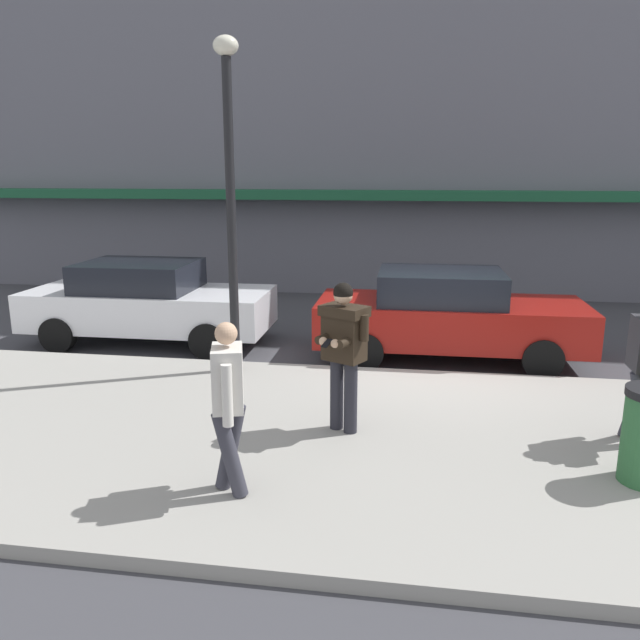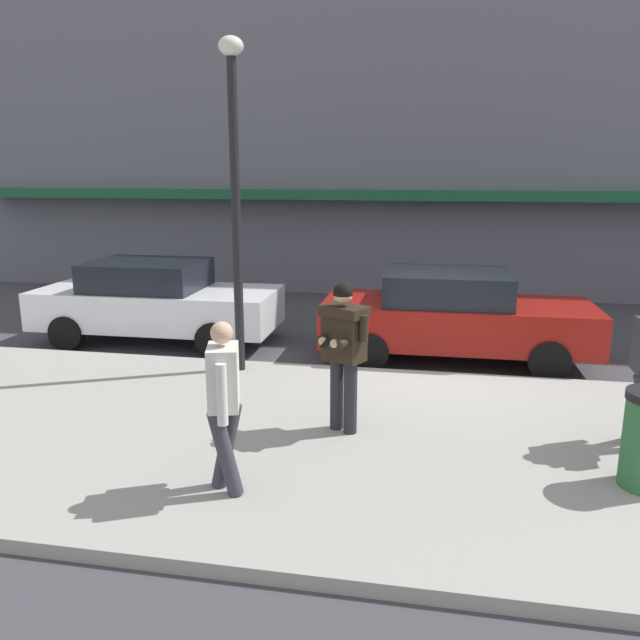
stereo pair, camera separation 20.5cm
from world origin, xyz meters
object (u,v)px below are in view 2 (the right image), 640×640
(parked_sedan_near, at_px, (156,301))
(parked_sedan_mid, at_px, (454,315))
(man_texting_on_phone, at_px, (343,341))
(pedestrian_in_light_coat, at_px, (224,397))
(street_lamp_post, at_px, (235,174))

(parked_sedan_near, relative_size, parked_sedan_mid, 1.00)
(parked_sedan_mid, xyz_separation_m, man_texting_on_phone, (-1.36, -3.65, 0.46))
(man_texting_on_phone, bearing_deg, pedestrian_in_light_coat, -118.64)
(parked_sedan_mid, distance_m, pedestrian_in_light_coat, 5.75)
(parked_sedan_mid, bearing_deg, pedestrian_in_light_coat, -113.07)
(man_texting_on_phone, bearing_deg, street_lamp_post, 133.11)
(parked_sedan_near, relative_size, man_texting_on_phone, 2.50)
(parked_sedan_near, height_order, pedestrian_in_light_coat, pedestrian_in_light_coat)
(pedestrian_in_light_coat, bearing_deg, parked_sedan_mid, 66.93)
(parked_sedan_near, height_order, man_texting_on_phone, man_texting_on_phone)
(parked_sedan_near, xyz_separation_m, pedestrian_in_light_coat, (3.27, -5.49, 0.32))
(parked_sedan_near, distance_m, pedestrian_in_light_coat, 6.40)
(parked_sedan_mid, relative_size, pedestrian_in_light_coat, 2.66)
(parked_sedan_mid, xyz_separation_m, street_lamp_post, (-3.29, -1.59, 2.35))
(man_texting_on_phone, bearing_deg, parked_sedan_near, 137.15)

